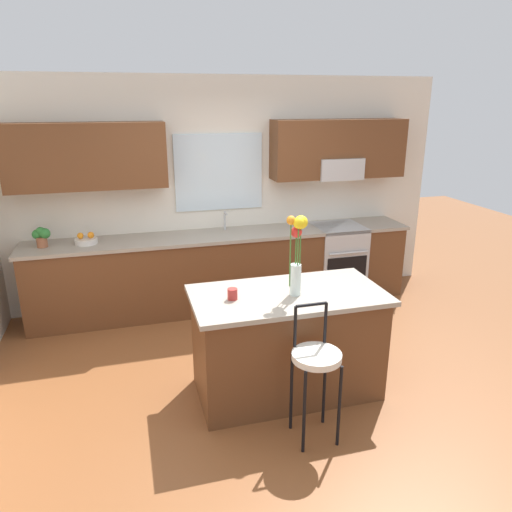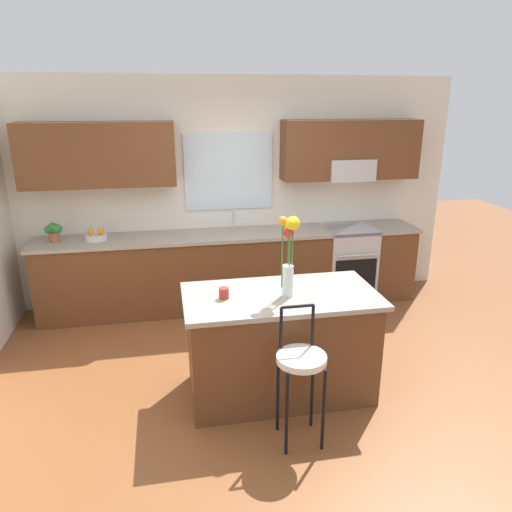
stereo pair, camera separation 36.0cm
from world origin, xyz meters
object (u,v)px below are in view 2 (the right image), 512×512
Objects in this scene: oven_range at (347,263)px; bar_stool_near at (301,364)px; potted_plant_small at (53,231)px; flower_vase at (289,249)px; kitchen_island at (280,344)px; mug_ceramic at (224,293)px; fruit_bowl_oranges at (96,236)px.

oven_range is 2.86m from bar_stool_near.
bar_stool_near is 3.34m from potted_plant_small.
potted_plant_small is (-3.45, 0.02, 0.59)m from oven_range.
flower_vase is (0.05, 0.58, 0.68)m from bar_stool_near.
potted_plant_small is at bearing 137.81° from kitchen_island.
kitchen_island is at bearing -42.19° from potted_plant_small.
potted_plant_small reaches higher than oven_range.
bar_stool_near reaches higher than oven_range.
mug_ceramic is (-0.47, -0.00, 0.50)m from kitchen_island.
mug_ceramic is at bearing 126.98° from bar_stool_near.
oven_range is 0.88× the size of bar_stool_near.
flower_vase reaches higher than oven_range.
mug_ceramic is at bearing -179.53° from kitchen_island.
kitchen_island is at bearing -48.94° from fruit_bowl_oranges.
oven_range is 2.66m from mug_ceramic.
flower_vase is at bearing -48.85° from fruit_bowl_oranges.
mug_ceramic is (-0.47, 0.62, 0.33)m from bar_stool_near.
oven_range is at bearing -0.40° from potted_plant_small.
mug_ceramic is at bearing 174.99° from flower_vase.
flower_vase is at bearing -5.01° from mug_ceramic.
fruit_bowl_oranges is at bearing 131.15° from flower_vase.
mug_ceramic reaches higher than kitchen_island.
bar_stool_near is at bearing -56.70° from fruit_bowl_oranges.
oven_range is 2.48m from flower_vase.
potted_plant_small is at bearing 130.60° from mug_ceramic.
fruit_bowl_oranges is at bearing 122.04° from mug_ceramic.
kitchen_island is 2.92m from potted_plant_small.
oven_range is 3.50m from potted_plant_small.
kitchen_island is (-1.33, -1.90, 0.00)m from oven_range.
fruit_bowl_oranges reaches higher than bar_stool_near.
mug_ceramic is at bearing -57.96° from fruit_bowl_oranges.
flower_vase reaches higher than fruit_bowl_oranges.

